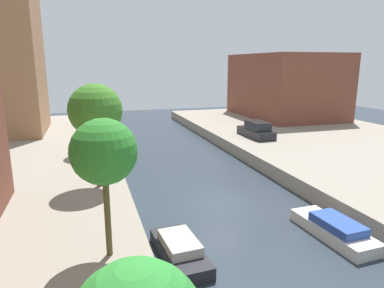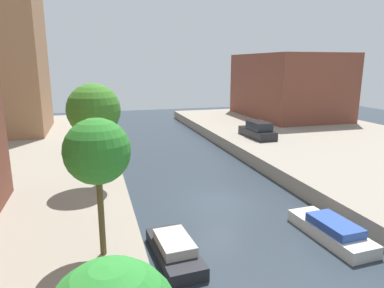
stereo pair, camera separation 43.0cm
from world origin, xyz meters
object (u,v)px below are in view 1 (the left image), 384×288
object	(u,v)px
street_tree_1	(104,152)
moored_boat_left_2	(180,250)
street_tree_2	(95,111)
parked_car	(256,131)
moored_boat_right_2	(334,229)
street_tree_3	(93,110)
low_block_right	(285,86)

from	to	relation	value
street_tree_1	moored_boat_left_2	bearing A→B (deg)	11.29
street_tree_2	moored_boat_left_2	xyz separation A→B (m)	(2.78, -7.07, -4.89)
parked_car	moored_boat_right_2	distance (m)	17.55
street_tree_1	street_tree_3	size ratio (longest dim) A/B	1.05
low_block_right	moored_boat_left_2	bearing A→B (deg)	-128.16
parked_car	moored_boat_right_2	size ratio (longest dim) A/B	1.02
parked_car	street_tree_1	bearing A→B (deg)	-130.87
street_tree_2	moored_boat_left_2	bearing A→B (deg)	-68.50
street_tree_3	moored_boat_left_2	world-z (taller)	street_tree_3
street_tree_1	moored_boat_right_2	xyz separation A→B (m)	(10.03, 0.22, -4.45)
street_tree_2	parked_car	bearing A→B (deg)	32.60
low_block_right	street_tree_2	bearing A→B (deg)	-139.98
street_tree_1	street_tree_3	distance (m)	15.32
low_block_right	street_tree_1	bearing A→B (deg)	-130.99
street_tree_1	moored_boat_right_2	world-z (taller)	street_tree_1
low_block_right	street_tree_2	size ratio (longest dim) A/B	2.52
moored_boat_left_2	low_block_right	bearing A→B (deg)	51.84
street_tree_3	moored_boat_left_2	xyz separation A→B (m)	(2.78, -14.76, -3.98)
parked_car	moored_boat_right_2	xyz separation A→B (m)	(-4.74, -16.85, -1.24)
low_block_right	moored_boat_right_2	size ratio (longest dim) A/B	3.25
street_tree_3	street_tree_2	bearing A→B (deg)	-90.00
street_tree_2	moored_boat_left_2	distance (m)	9.04
street_tree_2	parked_car	size ratio (longest dim) A/B	1.27
street_tree_1	street_tree_2	xyz separation A→B (m)	(0.00, 7.62, 0.44)
parked_car	street_tree_2	bearing A→B (deg)	-147.40
street_tree_1	street_tree_2	bearing A→B (deg)	90.00
street_tree_2	street_tree_3	bearing A→B (deg)	90.00
street_tree_2	moored_boat_right_2	bearing A→B (deg)	-36.45
street_tree_2	parked_car	xyz separation A→B (m)	(14.77, 9.44, -3.65)
street_tree_3	parked_car	bearing A→B (deg)	6.79
low_block_right	moored_boat_right_2	distance (m)	31.85
low_block_right	moored_boat_right_2	world-z (taller)	low_block_right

